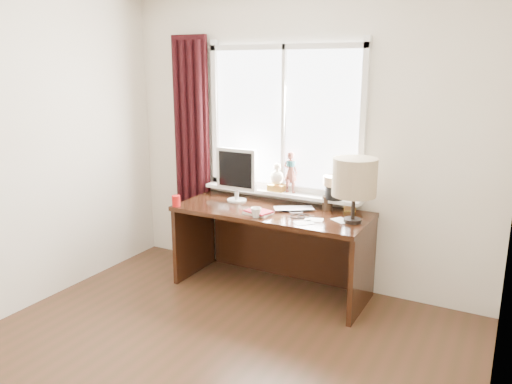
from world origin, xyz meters
The scene contains 15 objects.
wall_back centered at (0.00, 2.00, 1.30)m, with size 3.50×2.60×0.00m, color beige.
wall_right centered at (1.75, 0.00, 1.30)m, with size 4.00×2.60×0.00m, color beige.
laptop centered at (0.08, 1.70, 0.76)m, with size 0.34×0.22×0.03m, color silver.
mug centered at (-0.11, 1.37, 0.79)m, with size 0.09×0.08×0.09m, color white.
red_cup centered at (-0.90, 1.33, 0.80)m, with size 0.07×0.07×0.10m, color #A7100D.
window centered at (-0.13, 1.95, 1.31)m, with size 1.52×0.22×1.40m.
curtain centered at (-1.13, 1.91, 1.12)m, with size 0.38×0.09×2.25m.
desk centered at (-0.10, 1.73, 0.51)m, with size 1.70×0.70×0.75m.
monitor centered at (-0.52, 1.74, 1.03)m, with size 0.40×0.18×0.49m.
notebook_stack centered at (-0.14, 1.46, 0.77)m, with size 0.25×0.20×0.03m.
brush_holder centered at (0.33, 1.86, 0.81)m, with size 0.09×0.09×0.25m.
icon_frame centered at (0.52, 1.90, 0.81)m, with size 0.10×0.04×0.13m.
table_lamp centered at (0.63, 1.62, 1.11)m, with size 0.35×0.35×0.52m.
loose_papers centered at (0.39, 1.52, 0.75)m, with size 0.42×0.38×0.00m.
desk_cables centered at (0.16, 1.59, 0.75)m, with size 0.33×0.28×0.01m.
Camera 1 is at (1.75, -2.10, 1.96)m, focal length 35.00 mm.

